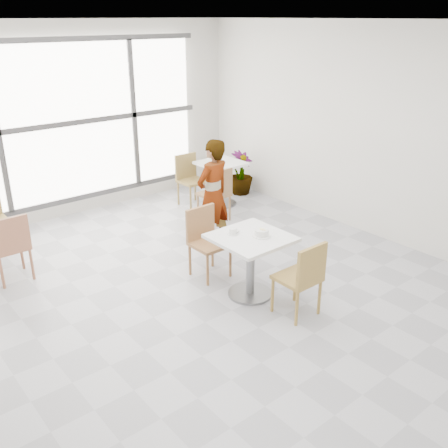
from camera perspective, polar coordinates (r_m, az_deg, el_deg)
floor at (r=5.96m, az=-1.85°, el=-8.04°), size 7.00×7.00×0.00m
ceiling at (r=5.13m, az=-2.30°, el=22.16°), size 7.00×7.00×0.00m
wall_back at (r=8.34m, az=-17.18°, el=10.99°), size 6.00×0.00×6.00m
wall_right at (r=7.51m, az=16.68°, el=9.85°), size 0.00×7.00×7.00m
window at (r=8.28m, az=-17.00°, el=10.94°), size 4.60×0.07×2.52m
main_table at (r=5.73m, az=3.05°, el=-3.48°), size 0.80×0.80×0.75m
chair_near at (r=5.40m, az=8.98°, el=-5.75°), size 0.42×0.42×0.87m
chair_far at (r=6.22m, az=-2.09°, el=-1.50°), size 0.42×0.42×0.87m
oatmeal_bowl at (r=5.63m, az=4.31°, el=-0.98°), size 0.21×0.21×0.09m
coffee_cup at (r=5.67m, az=1.04°, el=-0.85°), size 0.16×0.13×0.07m
person at (r=6.87m, az=-1.26°, el=3.34°), size 0.61×0.45×1.54m
bg_table_right at (r=8.59m, az=-0.32°, el=5.34°), size 0.70×0.70×0.75m
bg_chair_left_near at (r=6.56m, az=-23.09°, el=-2.09°), size 0.42×0.42×0.87m
bg_chair_right_near at (r=7.84m, az=-0.81°, el=3.72°), size 0.42×0.42×0.87m
bg_chair_right_far at (r=8.62m, az=-3.93°, el=5.44°), size 0.42×0.42×0.87m
plant_right at (r=9.17m, az=1.91°, el=5.81°), size 0.48×0.48×0.78m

